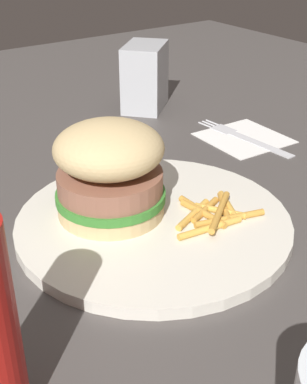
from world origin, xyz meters
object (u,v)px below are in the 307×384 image
sandwich (110,170)px  fries_pile (214,213)px  plate (154,222)px  napkin (244,138)px  napkin_dispenser (145,77)px  fork (243,136)px

sandwich → fries_pile: 0.12m
plate → napkin: 0.27m
napkin → napkin_dispenser: 0.20m
plate → sandwich: size_ratio=2.50×
napkin → napkin_dispenser: size_ratio=1.05×
napkin → napkin_dispenser: (-0.04, 0.19, 0.05)m
fries_pile → fork: (0.19, 0.16, -0.01)m
napkin_dispenser → fries_pile: bearing=24.2°
sandwich → fries_pile: (0.08, -0.07, -0.05)m
sandwich → napkin: (0.28, 0.09, -0.06)m
fork → napkin_dispenser: (-0.04, 0.19, 0.05)m
fries_pile → napkin: (0.19, 0.16, -0.02)m
plate → fork: plate is taller
plate → napkin: plate is taller
fork → napkin: bearing=-86.4°
plate → fries_pile: size_ratio=2.77×
fries_pile → fork: size_ratio=0.59×
fork → napkin_dispenser: size_ratio=1.66×
sandwich → napkin_dispenser: size_ratio=1.09×
sandwich → napkin_dispenser: (0.23, 0.28, -0.01)m
plate → napkin: (0.25, 0.12, -0.01)m
sandwich → fork: sandwich is taller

